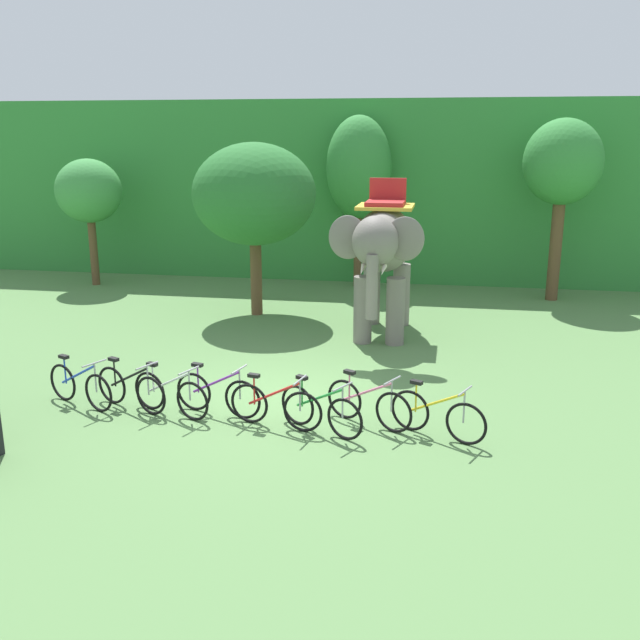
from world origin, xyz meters
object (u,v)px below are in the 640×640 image
Objects in this scene: tree_center_left at (254,195)px; bike_red at (275,406)px; bike_green at (320,410)px; bike_yellow at (437,415)px; elephant at (383,248)px; bike_blue at (80,386)px; bike_purple at (218,394)px; tree_center at (563,165)px; bike_black at (131,389)px; bike_white at (170,394)px; bike_pink at (368,404)px; tree_far_right at (359,168)px; tree_right at (89,192)px.

tree_center_left is 8.31m from bike_red.
bike_green is 0.97× the size of bike_yellow.
bike_blue is (-5.01, -5.49, -1.82)m from elephant.
bike_purple is 1.09× the size of bike_green.
tree_center is at bearing 46.85° from bike_blue.
bike_blue and bike_black have the same top height.
bike_blue and bike_yellow have the same top height.
tree_center is at bearing 21.30° from tree_center_left.
bike_white is at bearing -169.12° from bike_purple.
elephant is 2.46× the size of bike_red.
tree_center is 11.66m from bike_yellow.
bike_pink is (4.31, 0.01, 0.00)m from bike_black.
bike_red is (0.03, -11.59, -3.38)m from tree_far_right.
tree_center_left reaches higher than bike_pink.
bike_yellow is at bearing -107.03° from tree_center.
elephant is (9.81, -4.51, -0.82)m from tree_right.
bike_yellow is at bearing -55.85° from tree_center_left.
bike_red is (2.77, -0.35, 0.00)m from bike_black.
elephant is 2.61× the size of bike_blue.
bike_white is at bearing -99.62° from tree_far_right.
bike_red is at bearing -7.25° from bike_black.
bike_pink is at bearing 2.38° from bike_white.
tree_right reaches higher than elephant.
bike_green is at bearing -94.69° from elephant.
tree_right is 14.42m from bike_pink.
tree_far_right is at bearing 61.20° from tree_center_left.
tree_center is (8.26, 3.22, 0.71)m from tree_center_left.
elephant reaches higher than bike_yellow.
bike_green is at bearing -115.74° from tree_center.
bike_purple is (-1.11, -11.22, -3.38)m from tree_far_right.
bike_blue and bike_red have the same top height.
bike_black is at bearing 1.59° from bike_blue.
bike_blue is at bearing -64.32° from tree_right.
elephant is 6.21m from bike_yellow.
bike_green is (2.74, -0.27, 0.00)m from bike_white.
bike_purple is at bearing 0.99° from bike_blue.
tree_right is 15.46m from bike_yellow.
bike_black is at bearing 173.37° from bike_green.
bike_white is at bearing -9.76° from bike_black.
elephant is at bearing -24.67° from tree_right.
bike_purple is 1.06× the size of bike_yellow.
bike_purple is 1.08× the size of bike_pink.
bike_pink is at bearing 28.98° from bike_green.
tree_right is at bearing 115.68° from bike_blue.
bike_blue is 3.75m from bike_red.
bike_white is (-7.91, -10.46, -3.58)m from tree_center.
bike_green is (0.79, -0.06, 0.00)m from bike_red.
tree_center_left is (6.24, -2.87, 0.24)m from tree_right.
bike_red is at bearing 175.59° from bike_green.
elephant is at bearing 104.03° from bike_yellow.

